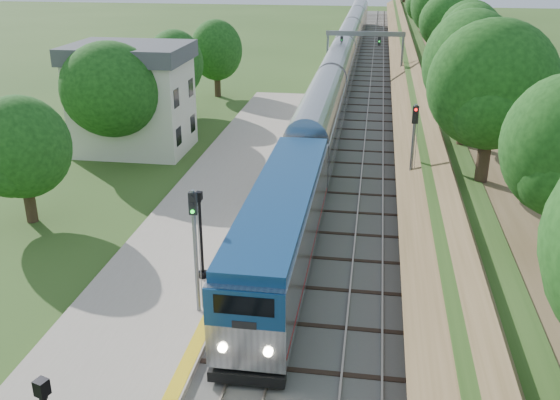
% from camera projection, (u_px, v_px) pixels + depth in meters
% --- Properties ---
extents(trackbed, '(9.50, 170.00, 0.28)m').
position_uv_depth(trackbed, '(360.00, 80.00, 73.13)').
color(trackbed, '#4C4944').
rests_on(trackbed, ground).
extents(platform, '(6.40, 68.00, 0.38)m').
position_uv_depth(platform, '(198.00, 231.00, 33.82)').
color(platform, '#A19482').
rests_on(platform, ground).
extents(yellow_stripe, '(0.55, 68.00, 0.01)m').
position_uv_depth(yellow_stripe, '(249.00, 231.00, 33.35)').
color(yellow_stripe, gold).
rests_on(yellow_stripe, platform).
extents(embankment, '(10.64, 170.00, 11.70)m').
position_uv_depth(embankment, '(434.00, 65.00, 71.24)').
color(embankment, brown).
rests_on(embankment, ground).
extents(station_building, '(8.60, 6.60, 8.00)m').
position_uv_depth(station_building, '(132.00, 98.00, 46.42)').
color(station_building, silver).
rests_on(station_building, ground).
extents(signal_gantry, '(8.40, 0.38, 6.20)m').
position_uv_depth(signal_gantry, '(365.00, 44.00, 66.69)').
color(signal_gantry, slate).
rests_on(signal_gantry, ground).
extents(trees_behind_platform, '(7.82, 53.32, 7.21)m').
position_uv_depth(trees_behind_platform, '(119.00, 127.00, 37.30)').
color(trees_behind_platform, '#332316').
rests_on(trees_behind_platform, ground).
extents(train, '(2.83, 113.66, 4.16)m').
position_uv_depth(train, '(343.00, 62.00, 72.23)').
color(train, black).
rests_on(train, trackbed).
extents(lamppost_far, '(0.42, 0.42, 4.22)m').
position_uv_depth(lamppost_far, '(201.00, 240.00, 28.03)').
color(lamppost_far, black).
rests_on(lamppost_far, platform).
extents(signal_platform, '(0.32, 0.25, 5.40)m').
position_uv_depth(signal_platform, '(195.00, 239.00, 24.89)').
color(signal_platform, slate).
rests_on(signal_platform, platform).
extents(signal_farside, '(0.34, 0.27, 6.21)m').
position_uv_depth(signal_farside, '(413.00, 146.00, 35.79)').
color(signal_farside, slate).
rests_on(signal_farside, ground).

